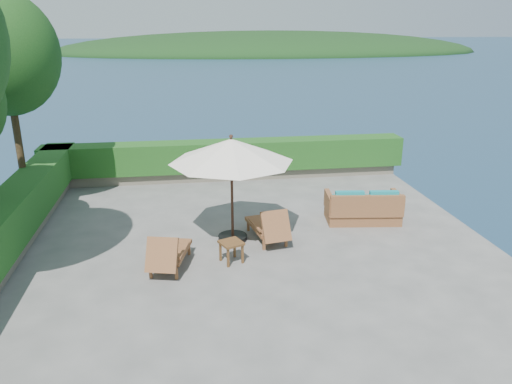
{
  "coord_description": "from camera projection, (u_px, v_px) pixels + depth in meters",
  "views": [
    {
      "loc": [
        -1.45,
        -11.12,
        5.18
      ],
      "look_at": [
        0.3,
        0.8,
        1.1
      ],
      "focal_mm": 35.0,
      "sensor_mm": 36.0,
      "label": 1
    }
  ],
  "objects": [
    {
      "name": "ocean",
      "position": [
        249.0,
        348.0,
        13.24
      ],
      "size": [
        600.0,
        600.0,
        0.0
      ],
      "primitive_type": "plane",
      "color": "#19394E",
      "rests_on": "ground"
    },
    {
      "name": "tree_far",
      "position": [
        5.0,
        55.0,
        13.04
      ],
      "size": [
        2.8,
        2.8,
        6.03
      ],
      "color": "#3F2F18",
      "rests_on": "ground"
    },
    {
      "name": "hedge_left",
      "position": [
        3.0,
        226.0,
        11.24
      ],
      "size": [
        0.9,
        12.4,
        1.0
      ],
      "primitive_type": "cube",
      "color": "#134314",
      "rests_on": "planter_wall_left"
    },
    {
      "name": "hedge_far",
      "position": [
        227.0,
        155.0,
        17.26
      ],
      "size": [
        12.4,
        0.9,
        1.0
      ],
      "primitive_type": "cube",
      "color": "#134314",
      "rests_on": "planter_wall_far"
    },
    {
      "name": "wicker_loveseat",
      "position": [
        363.0,
        209.0,
        13.62
      ],
      "size": [
        2.11,
        1.26,
        0.98
      ],
      "rotation": [
        0.0,
        0.0,
        -0.12
      ],
      "color": "#945B36",
      "rests_on": "ground"
    },
    {
      "name": "planter_wall_far",
      "position": [
        228.0,
        174.0,
        17.47
      ],
      "size": [
        12.0,
        0.6,
        0.36
      ],
      "primitive_type": "cube",
      "color": "slate",
      "rests_on": "ground"
    },
    {
      "name": "planter_wall_left",
      "position": [
        7.0,
        253.0,
        11.45
      ],
      "size": [
        0.6,
        12.0,
        0.36
      ],
      "primitive_type": "cube",
      "color": "slate",
      "rests_on": "ground"
    },
    {
      "name": "ground",
      "position": [
        249.0,
        245.0,
        12.28
      ],
      "size": [
        12.0,
        12.0,
        0.0
      ],
      "primitive_type": "plane",
      "color": "gray",
      "rests_on": "ground"
    },
    {
      "name": "lounge_right",
      "position": [
        269.0,
        226.0,
        12.4
      ],
      "size": [
        0.96,
        1.75,
        0.95
      ],
      "rotation": [
        0.0,
        0.0,
        0.18
      ],
      "color": "#945B36",
      "rests_on": "ground"
    },
    {
      "name": "foundation",
      "position": [
        249.0,
        300.0,
        12.78
      ],
      "size": [
        12.0,
        12.0,
        3.0
      ],
      "primitive_type": "cube",
      "color": "#534A42",
      "rests_on": "ocean"
    },
    {
      "name": "lounge_left",
      "position": [
        168.0,
        253.0,
        10.97
      ],
      "size": [
        1.03,
        1.73,
        0.93
      ],
      "rotation": [
        0.0,
        0.0,
        -0.24
      ],
      "color": "#945B36",
      "rests_on": "ground"
    },
    {
      "name": "side_table",
      "position": [
        231.0,
        245.0,
        11.28
      ],
      "size": [
        0.62,
        0.62,
        0.5
      ],
      "rotation": [
        0.0,
        0.0,
        0.4
      ],
      "color": "brown",
      "rests_on": "ground"
    },
    {
      "name": "patio_umbrella",
      "position": [
        231.0,
        152.0,
        11.87
      ],
      "size": [
        3.07,
        3.07,
        2.7
      ],
      "rotation": [
        0.0,
        0.0,
        0.02
      ],
      "color": "black",
      "rests_on": "ground"
    },
    {
      "name": "offshore_island",
      "position": [
        270.0,
        53.0,
        147.89
      ],
      "size": [
        126.0,
        57.6,
        12.6
      ],
      "primitive_type": "ellipsoid",
      "color": "black",
      "rests_on": "ocean"
    }
  ]
}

